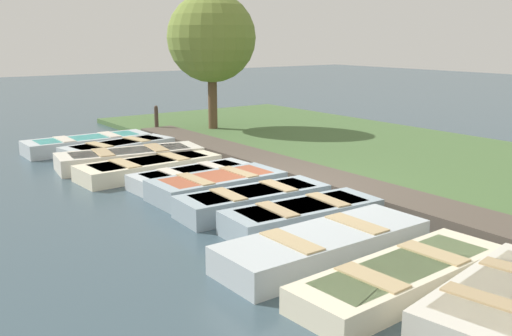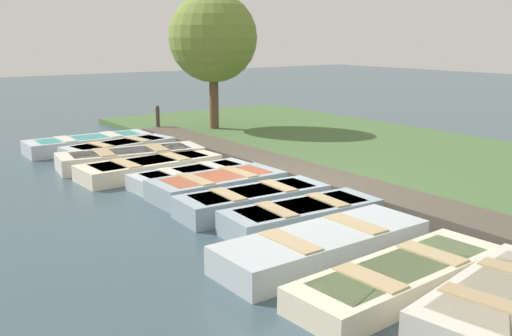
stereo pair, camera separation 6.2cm
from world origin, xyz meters
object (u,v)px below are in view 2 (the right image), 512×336
Objects in this scene: rowboat_5 at (218,185)px; mooring_post_near at (158,121)px; rowboat_10 at (507,301)px; rowboat_8 at (324,245)px; park_tree_far_left at (213,38)px; rowboat_2 at (131,158)px; rowboat_3 at (150,167)px; rowboat_9 at (401,277)px; rowboat_6 at (254,200)px; rowboat_7 at (302,216)px; rowboat_0 at (89,143)px; rowboat_4 at (194,177)px; rowboat_1 at (120,149)px.

mooring_post_near is at bearing -107.67° from rowboat_5.
rowboat_10 is (0.00, 6.29, -0.03)m from rowboat_5.
park_tree_far_left reaches higher than rowboat_8.
rowboat_10 is at bearing 100.00° from rowboat_2.
mooring_post_near is (-2.56, -4.81, 0.31)m from rowboat_3.
rowboat_9 is 12.89m from park_tree_far_left.
rowboat_6 is at bearing 101.57° from rowboat_2.
rowboat_8 is at bearing 66.39° from park_tree_far_left.
rowboat_8 is 11.35m from mooring_post_near.
mooring_post_near is 0.22× the size of park_tree_far_left.
rowboat_5 is 0.93× the size of rowboat_10.
rowboat_6 is at bearing -81.18° from rowboat_7.
rowboat_0 is 1.16× the size of rowboat_10.
rowboat_8 reaches higher than rowboat_2.
rowboat_9 is at bearing 82.01° from rowboat_7.
mooring_post_near reaches higher than rowboat_5.
park_tree_far_left is (-3.93, -5.55, 2.93)m from rowboat_4.
rowboat_5 reaches higher than rowboat_0.
rowboat_6 is (-0.31, 3.71, 0.02)m from rowboat_3.
park_tree_far_left is at bearing -109.40° from rowboat_7.
rowboat_0 is at bearing -82.65° from rowboat_7.
park_tree_far_left is at bearing -167.07° from rowboat_1.
rowboat_6 is 1.03× the size of rowboat_7.
mooring_post_near reaches higher than rowboat_8.
rowboat_5 reaches higher than rowboat_4.
rowboat_2 is 1.28× the size of rowboat_7.
rowboat_8 reaches higher than rowboat_1.
rowboat_3 is (0.28, 2.50, -0.01)m from rowboat_1.
rowboat_5 is at bearing 95.24° from rowboat_3.
rowboat_0 is 2.92m from mooring_post_near.
rowboat_2 is at bearing 69.68° from rowboat_1.
rowboat_7 reaches higher than rowboat_1.
rowboat_2 is 6.11m from rowboat_7.
mooring_post_near is (-2.14, -9.77, 0.28)m from rowboat_7.
mooring_post_near reaches higher than rowboat_10.
rowboat_7 reaches higher than rowboat_10.
rowboat_6 is at bearing 75.21° from mooring_post_near.
rowboat_8 is at bearing 80.06° from rowboat_4.
rowboat_0 is 1.18× the size of rowboat_6.
rowboat_6 is 5.00m from rowboat_10.
rowboat_1 is at bearing -90.96° from rowboat_4.
rowboat_4 is 6.54m from mooring_post_near.
rowboat_6 is at bearing -99.28° from rowboat_9.
rowboat_3 is 3.73m from rowboat_6.
rowboat_3 is at bearing -92.52° from rowboat_8.
rowboat_2 is at bearing 55.38° from mooring_post_near.
park_tree_far_left is at bearing -114.08° from rowboat_6.
rowboat_0 is 7.43m from rowboat_6.
rowboat_2 is 1.33× the size of rowboat_5.
rowboat_7 is (-0.11, 1.25, 0.00)m from rowboat_6.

